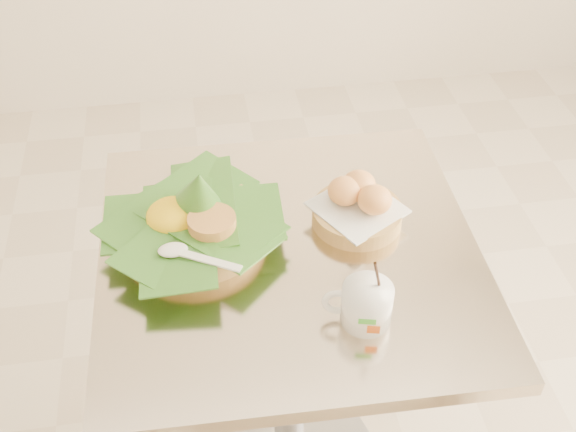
{
  "coord_description": "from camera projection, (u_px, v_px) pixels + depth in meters",
  "views": [
    {
      "loc": [
        -0.01,
        -0.93,
        1.67
      ],
      "look_at": [
        0.14,
        0.04,
        0.82
      ],
      "focal_mm": 45.0,
      "sensor_mm": 36.0,
      "label": 1
    }
  ],
  "objects": [
    {
      "name": "coffee_mug",
      "position": [
        365.0,
        303.0,
        1.18
      ],
      "size": [
        0.12,
        0.09,
        0.15
      ],
      "rotation": [
        0.0,
        0.0,
        -0.23
      ],
      "color": "white",
      "rests_on": "cafe_table"
    },
    {
      "name": "rice_basket",
      "position": [
        194.0,
        219.0,
        1.33
      ],
      "size": [
        0.33,
        0.33,
        0.17
      ],
      "rotation": [
        0.0,
        0.0,
        -0.21
      ],
      "color": "tan",
      "rests_on": "cafe_table"
    },
    {
      "name": "bread_basket",
      "position": [
        358.0,
        206.0,
        1.37
      ],
      "size": [
        0.2,
        0.2,
        0.09
      ],
      "rotation": [
        0.0,
        0.0,
        -0.24
      ],
      "color": "tan",
      "rests_on": "cafe_table"
    },
    {
      "name": "cafe_table",
      "position": [
        289.0,
        327.0,
        1.48
      ],
      "size": [
        0.72,
        0.72,
        0.75
      ],
      "rotation": [
        0.0,
        0.0,
        -0.02
      ],
      "color": "gray",
      "rests_on": "floor"
    }
  ]
}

